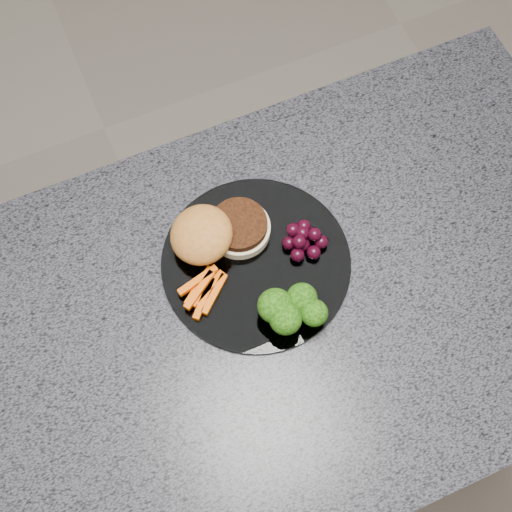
% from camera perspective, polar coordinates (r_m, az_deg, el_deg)
% --- Properties ---
extents(room, '(4.02, 4.02, 2.70)m').
position_cam_1_polar(room, '(0.53, -6.09, 8.18)').
color(room, gray).
rests_on(room, ground).
extents(island_cabinet, '(1.20, 0.60, 0.86)m').
position_cam_1_polar(island_cabinet, '(1.40, -2.34, -11.91)').
color(island_cabinet, brown).
rests_on(island_cabinet, ground).
extents(countertop, '(1.20, 0.60, 0.04)m').
position_cam_1_polar(countertop, '(0.96, -3.35, -6.59)').
color(countertop, '#45464E').
rests_on(countertop, island_cabinet).
extents(plate, '(0.26, 0.26, 0.01)m').
position_cam_1_polar(plate, '(0.97, -0.00, -0.54)').
color(plate, white).
rests_on(plate, countertop).
extents(burger, '(0.14, 0.09, 0.05)m').
position_cam_1_polar(burger, '(0.97, -3.29, 1.81)').
color(burger, beige).
rests_on(burger, plate).
extents(carrot_sticks, '(0.07, 0.07, 0.02)m').
position_cam_1_polar(carrot_sticks, '(0.95, -4.20, -2.71)').
color(carrot_sticks, '#F15C04').
rests_on(carrot_sticks, plate).
extents(broccoli, '(0.08, 0.07, 0.06)m').
position_cam_1_polar(broccoli, '(0.92, 2.77, -4.25)').
color(broccoli, olive).
rests_on(broccoli, plate).
extents(grape_bunch, '(0.06, 0.06, 0.03)m').
position_cam_1_polar(grape_bunch, '(0.97, 3.86, 1.38)').
color(grape_bunch, black).
rests_on(grape_bunch, plate).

